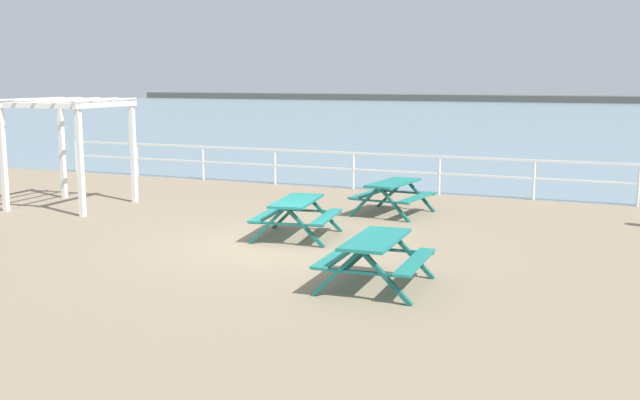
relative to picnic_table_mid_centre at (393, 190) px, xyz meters
The scene contains 8 objects.
ground_plane 4.45m from the picnic_table_mid_centre, 104.09° to the right, with size 30.00×24.00×0.20m, color gray.
sea_band 48.50m from the picnic_table_mid_centre, 91.26° to the left, with size 142.00×90.00×0.01m, color gray.
distant_shoreline 91.50m from the picnic_table_mid_centre, 90.67° to the left, with size 142.00×6.00×1.80m, color #4C4C47.
seaward_railing 3.65m from the picnic_table_mid_centre, 107.05° to the left, with size 23.07×0.07×1.08m.
picnic_table_mid_centre is the anchor object (origin of this frame).
picnic_table_far_left 3.46m from the picnic_table_mid_centre, 105.87° to the right, with size 1.80×2.03×0.80m.
picnic_table_far_right 6.42m from the picnic_table_mid_centre, 74.25° to the right, with size 1.64×1.89×0.80m.
lattice_pergola 8.15m from the picnic_table_mid_centre, 164.25° to the right, with size 2.61×2.73×2.70m.
Camera 1 is at (6.56, -12.66, 3.18)m, focal length 42.50 mm.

